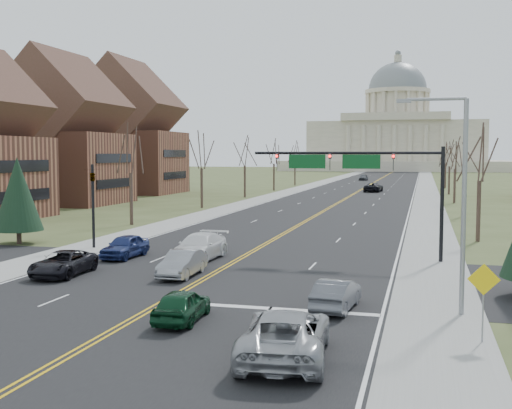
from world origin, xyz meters
The scene contains 36 objects.
ground centered at (0.00, 0.00, 0.00)m, with size 600.00×600.00×0.00m, color #424E27.
road centered at (0.00, 110.00, 0.01)m, with size 20.00×380.00×0.01m, color black.
cross_road centered at (0.00, 6.00, 0.01)m, with size 120.00×14.00×0.01m, color black.
sidewalk_left centered at (-12.00, 110.00, 0.01)m, with size 4.00×380.00×0.03m, color gray.
sidewalk_right centered at (12.00, 110.00, 0.01)m, with size 4.00×380.00×0.03m, color gray.
center_line centered at (0.00, 110.00, 0.01)m, with size 0.42×380.00×0.01m, color gold.
edge_line_left centered at (-9.80, 110.00, 0.01)m, with size 0.15×380.00×0.01m, color silver.
edge_line_right centered at (9.80, 110.00, 0.01)m, with size 0.15×380.00×0.01m, color silver.
stop_bar centered at (5.00, -1.00, 0.01)m, with size 9.50×0.50×0.01m, color silver.
capitol centered at (0.00, 249.91, 14.20)m, with size 90.00×60.00×50.00m.
signal_mast centered at (7.45, 13.50, 5.76)m, with size 12.12×0.44×7.20m.
signal_left centered at (-11.50, 13.50, 3.71)m, with size 0.32×0.36×6.00m.
street_light centered at (12.74, 0.00, 5.23)m, with size 2.90×0.25×9.07m.
warn_sign centered at (13.50, -4.02, 2.02)m, with size 1.13×0.07×2.87m.
tree_r_0 centered at (15.50, 24.00, 6.55)m, with size 3.74×3.74×8.50m.
tree_l_0 centered at (-15.50, 28.00, 6.94)m, with size 3.96×3.96×9.00m.
tree_r_1 centered at (15.50, 44.00, 6.55)m, with size 3.74×3.74×8.50m.
tree_l_1 centered at (-15.50, 48.00, 6.94)m, with size 3.96×3.96×9.00m.
tree_r_2 centered at (15.50, 64.00, 6.55)m, with size 3.74×3.74×8.50m.
tree_l_2 centered at (-15.50, 68.00, 6.94)m, with size 3.96×3.96×9.00m.
tree_r_3 centered at (15.50, 84.00, 6.55)m, with size 3.74×3.74×8.50m.
tree_l_3 centered at (-15.50, 88.00, 6.94)m, with size 3.96×3.96×9.00m.
tree_r_4 centered at (15.50, 104.00, 6.55)m, with size 3.74×3.74×8.50m.
tree_l_4 centered at (-15.50, 108.00, 6.94)m, with size 3.96×3.96×9.00m.
conifer_l centered at (-18.00, 14.00, 3.74)m, with size 3.64×3.64×6.50m.
bldg_left_mid centered at (-36.00, 50.00, 8.54)m, with size 15.10×14.28×20.75m.
bldg_left_far centered at (-38.00, 74.00, 9.54)m, with size 17.10×14.28×23.25m.
car_nb_inner_lead centered at (2.05, -3.96, 0.68)m, with size 1.57×3.90×1.33m, color #0C351C.
car_nb_outer_lead centered at (7.81, -0.44, 0.68)m, with size 1.42×4.07×1.34m, color #56595F.
car_nb_outer_second centered at (7.07, -7.53, 0.83)m, with size 2.72×5.89×1.64m, color #9B9EA3.
car_sb_inner_lead centered at (-1.39, 4.94, 0.73)m, with size 1.51×4.34×1.43m, color gray.
car_sb_outer_lead centered at (-7.90, 3.55, 0.69)m, with size 2.23×4.85×1.35m, color black.
car_sb_inner_second centered at (-2.37, 10.44, 0.84)m, with size 2.31×5.68×1.65m, color silver.
car_sb_outer_second centered at (-7.32, 9.99, 0.76)m, with size 1.76×4.37×1.49m, color navy.
car_far_nb centered at (2.77, 87.77, 0.84)m, with size 2.74×5.93×1.65m, color black.
car_far_sb centered at (-3.47, 137.22, 0.83)m, with size 1.92×4.78×1.63m, color #52555A.
Camera 1 is at (11.36, -27.75, 6.73)m, focal length 45.00 mm.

